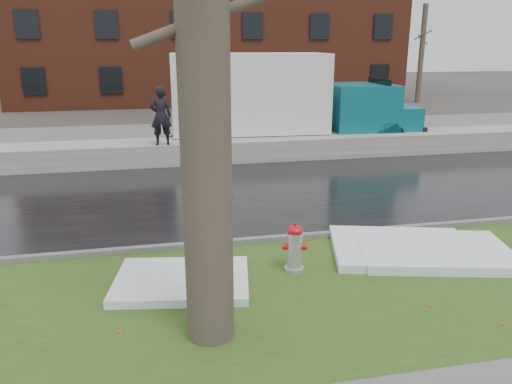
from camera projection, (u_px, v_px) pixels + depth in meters
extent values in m
plane|color=#47423D|center=(291.00, 262.00, 9.28)|extent=(120.00, 120.00, 0.00)
cube|color=#2C4717|center=(312.00, 293.00, 8.11)|extent=(60.00, 4.50, 0.04)
cube|color=black|center=(245.00, 194.00, 13.50)|extent=(60.00, 7.00, 0.03)
cube|color=slate|center=(208.00, 138.00, 21.47)|extent=(60.00, 9.00, 0.03)
cube|color=slate|center=(277.00, 239.00, 10.20)|extent=(60.00, 0.15, 0.14)
cube|color=#B1ABA2|center=(223.00, 150.00, 17.33)|extent=(60.00, 1.60, 0.75)
cube|color=maroon|center=(206.00, 28.00, 36.39)|extent=(26.00, 12.00, 10.00)
cylinder|color=brown|center=(88.00, 55.00, 31.54)|extent=(0.36, 0.36, 6.50)
cylinder|color=brown|center=(87.00, 39.00, 31.27)|extent=(0.84, 1.62, 0.73)
cylinder|color=brown|center=(86.00, 24.00, 31.02)|extent=(1.08, 1.26, 0.66)
cylinder|color=brown|center=(88.00, 49.00, 31.44)|extent=(1.40, 0.61, 0.63)
cylinder|color=brown|center=(421.00, 54.00, 34.05)|extent=(0.36, 0.36, 6.50)
cylinder|color=brown|center=(423.00, 40.00, 33.78)|extent=(0.84, 1.62, 0.73)
cylinder|color=brown|center=(424.00, 26.00, 33.52)|extent=(1.08, 1.26, 0.66)
cylinder|color=brown|center=(422.00, 49.00, 33.95)|extent=(1.40, 0.61, 0.63)
cylinder|color=#A7A8AF|center=(294.00, 251.00, 8.75)|extent=(0.30, 0.30, 0.76)
ellipsoid|color=red|center=(295.00, 230.00, 8.65)|extent=(0.35, 0.35, 0.18)
cylinder|color=red|center=(295.00, 225.00, 8.62)|extent=(0.07, 0.07, 0.05)
cylinder|color=red|center=(286.00, 246.00, 8.74)|extent=(0.13, 0.14, 0.12)
cylinder|color=red|center=(304.00, 247.00, 8.73)|extent=(0.13, 0.14, 0.12)
cylinder|color=#A7A8AF|center=(294.00, 243.00, 8.88)|extent=(0.17, 0.14, 0.15)
cylinder|color=brown|center=(202.00, 30.00, 5.77)|extent=(0.82, 0.82, 8.04)
cylinder|color=brown|center=(202.00, 19.00, 5.74)|extent=(1.67, 0.15, 0.72)
cube|color=black|center=(284.00, 132.00, 18.98)|extent=(8.36, 1.44, 0.23)
cube|color=silver|center=(249.00, 93.00, 18.34)|extent=(5.73, 2.87, 2.81)
cube|color=#0B6169|center=(360.00, 107.00, 19.18)|extent=(2.51, 2.61, 1.77)
cube|color=#0B6169|center=(396.00, 117.00, 19.53)|extent=(1.36, 2.35, 0.94)
cube|color=black|center=(379.00, 91.00, 19.11)|extent=(0.18, 2.08, 0.94)
cube|color=black|center=(157.00, 145.00, 18.34)|extent=(1.84, 1.33, 0.70)
cylinder|color=black|center=(389.00, 137.00, 18.55)|extent=(1.16, 0.37, 1.14)
cylinder|color=black|center=(367.00, 128.00, 20.61)|extent=(1.16, 0.37, 1.14)
cylinder|color=black|center=(262.00, 141.00, 17.81)|extent=(1.16, 0.37, 1.14)
cylinder|color=black|center=(253.00, 131.00, 19.88)|extent=(1.16, 0.37, 1.14)
cylinder|color=black|center=(216.00, 143.00, 17.56)|extent=(1.16, 0.37, 1.14)
cylinder|color=black|center=(211.00, 132.00, 19.62)|extent=(1.16, 0.37, 1.14)
imported|color=black|center=(161.00, 116.00, 15.99)|extent=(0.72, 0.50, 1.88)
cube|color=white|center=(402.00, 249.00, 9.59)|extent=(3.04, 2.62, 0.16)
cube|color=white|center=(182.00, 281.00, 8.32)|extent=(2.44, 1.95, 0.14)
cube|color=white|center=(434.00, 251.00, 9.44)|extent=(3.15, 2.42, 0.18)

